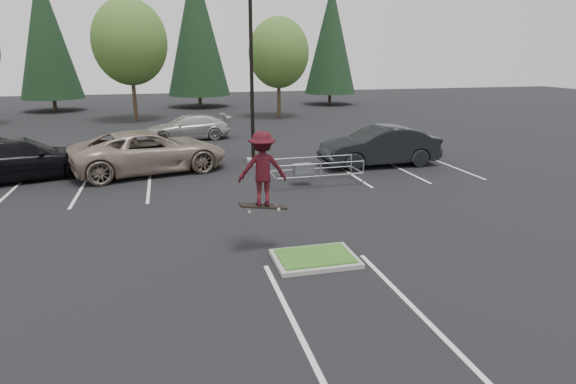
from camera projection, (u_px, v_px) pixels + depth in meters
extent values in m
plane|color=black|center=(315.00, 261.00, 12.90)|extent=(120.00, 120.00, 0.00)
cube|color=gray|center=(315.00, 259.00, 12.88)|extent=(2.20, 1.60, 0.12)
cube|color=#2A621E|center=(315.00, 256.00, 12.86)|extent=(1.95, 1.35, 0.05)
cube|color=silver|center=(149.00, 186.00, 20.22)|extent=(0.12, 5.20, 0.01)
cube|color=silver|center=(80.00, 190.00, 19.58)|extent=(0.12, 5.20, 0.01)
cube|color=silver|center=(7.00, 195.00, 18.94)|extent=(0.12, 5.20, 0.01)
cube|color=silver|center=(350.00, 173.00, 22.35)|extent=(0.12, 5.20, 0.01)
cube|color=silver|center=(403.00, 170.00, 22.98)|extent=(0.12, 5.20, 0.01)
cube|color=silver|center=(453.00, 167.00, 23.62)|extent=(0.12, 5.20, 0.01)
cube|color=silver|center=(296.00, 326.00, 9.78)|extent=(0.12, 6.00, 0.01)
cube|color=silver|center=(416.00, 310.00, 10.42)|extent=(0.12, 6.00, 0.01)
cube|color=gray|center=(253.00, 161.00, 24.15)|extent=(0.60, 0.60, 0.30)
cylinder|color=black|center=(251.00, 61.00, 22.81)|extent=(0.18, 0.18, 10.00)
cylinder|color=#38281C|center=(135.00, 99.00, 39.41)|extent=(0.32, 0.32, 3.50)
ellipsoid|color=#385C22|center=(130.00, 42.00, 38.16)|extent=(5.89, 5.89, 6.77)
sphere|color=#385C22|center=(138.00, 52.00, 38.23)|extent=(3.68, 3.68, 3.68)
sphere|color=#385C22|center=(124.00, 49.00, 38.57)|extent=(4.05, 4.05, 4.05)
cylinder|color=#38281C|center=(279.00, 100.00, 41.66)|extent=(0.32, 0.32, 3.04)
ellipsoid|color=#385C22|center=(279.00, 53.00, 40.57)|extent=(5.12, 5.12, 5.89)
sphere|color=#385C22|center=(286.00, 61.00, 40.61)|extent=(3.20, 3.20, 3.20)
sphere|color=#385C22|center=(272.00, 59.00, 40.96)|extent=(3.52, 3.52, 3.52)
cylinder|color=#38281C|center=(55.00, 105.00, 46.69)|extent=(0.36, 0.36, 1.20)
cone|color=black|center=(45.00, 34.00, 44.89)|extent=(5.72, 5.72, 11.80)
cylinder|color=#38281C|center=(200.00, 101.00, 50.46)|extent=(0.36, 0.36, 1.20)
cone|color=black|center=(197.00, 28.00, 48.46)|extent=(6.38, 6.38, 13.30)
cylinder|color=#38281C|center=(330.00, 99.00, 52.84)|extent=(0.36, 0.36, 1.20)
cone|color=black|center=(331.00, 39.00, 51.11)|extent=(5.50, 5.50, 11.30)
cylinder|color=#909398|center=(277.00, 178.00, 19.26)|extent=(0.06, 0.06, 1.08)
cylinder|color=#909398|center=(269.00, 171.00, 20.48)|extent=(0.06, 0.06, 1.08)
cylinder|color=#909398|center=(321.00, 175.00, 19.74)|extent=(0.06, 0.06, 1.08)
cylinder|color=#909398|center=(311.00, 168.00, 20.96)|extent=(0.06, 0.06, 1.08)
cylinder|color=#909398|center=(363.00, 173.00, 20.22)|extent=(0.06, 0.06, 1.08)
cylinder|color=#909398|center=(351.00, 166.00, 21.44)|extent=(0.06, 0.06, 1.08)
cylinder|color=#909398|center=(321.00, 176.00, 19.75)|extent=(3.76, 0.12, 0.05)
cylinder|color=#909398|center=(321.00, 164.00, 19.60)|extent=(3.76, 0.12, 0.05)
cylinder|color=#909398|center=(311.00, 169.00, 20.97)|extent=(3.76, 0.12, 0.05)
cylinder|color=#909398|center=(311.00, 157.00, 20.82)|extent=(3.76, 0.12, 0.05)
cube|color=#909398|center=(303.00, 169.00, 20.17)|extent=(0.81, 0.50, 0.45)
cube|color=black|center=(263.00, 206.00, 13.18)|extent=(1.34, 0.49, 0.26)
cylinder|color=beige|center=(249.00, 211.00, 12.98)|extent=(0.08, 0.05, 0.08)
cylinder|color=beige|center=(248.00, 208.00, 13.23)|extent=(0.08, 0.05, 0.08)
cylinder|color=beige|center=(279.00, 209.00, 13.17)|extent=(0.08, 0.05, 0.08)
cylinder|color=beige|center=(276.00, 206.00, 13.42)|extent=(0.08, 0.05, 0.08)
imported|color=maroon|center=(263.00, 169.00, 12.89)|extent=(1.36, 0.85, 2.02)
imported|color=gray|center=(149.00, 152.00, 22.28)|extent=(7.64, 4.92, 1.96)
imported|color=black|center=(18.00, 159.00, 20.99)|extent=(6.88, 4.46, 1.85)
imported|color=black|center=(379.00, 146.00, 23.71)|extent=(5.88, 2.13, 1.93)
imported|color=black|center=(395.00, 146.00, 25.31)|extent=(4.24, 1.99, 1.40)
imported|color=#B0B0AB|center=(188.00, 127.00, 30.98)|extent=(5.62, 2.81, 1.57)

